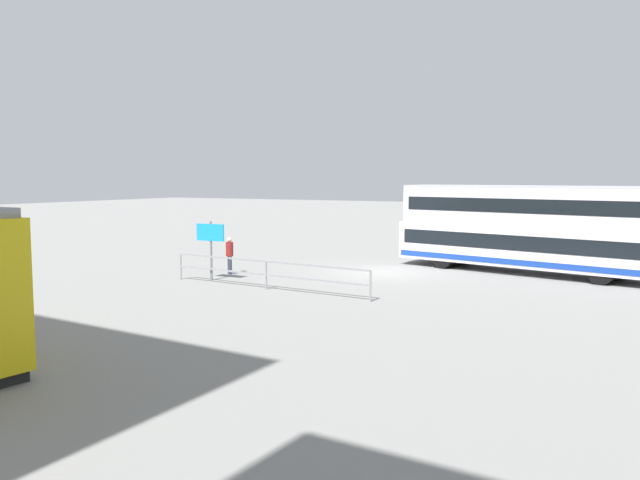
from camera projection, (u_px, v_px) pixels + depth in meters
ground_plane at (379, 273)px, 28.33m from camera, size 160.00×160.00×0.00m
double_decker_bus at (531, 229)px, 27.88m from camera, size 12.22×5.06×3.81m
pedestrian_near_railing at (230, 253)px, 27.85m from camera, size 0.45×0.45×1.60m
pedestrian_railing at (266, 270)px, 24.01m from camera, size 8.83×0.84×1.08m
info_sign at (210, 239)px, 26.05m from camera, size 1.29×0.15×2.40m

